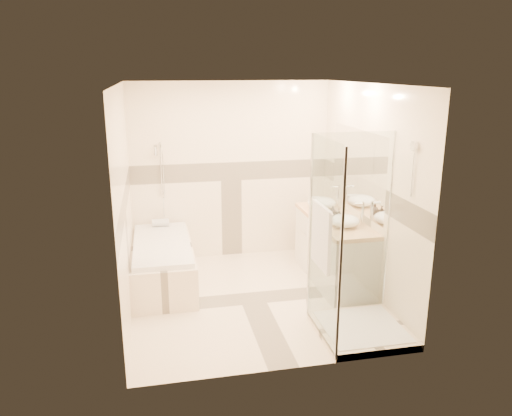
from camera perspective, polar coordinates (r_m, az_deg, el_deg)
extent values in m
cube|color=#F5E0C3|center=(6.08, -0.45, -10.30)|extent=(2.80, 3.00, 0.01)
cube|color=white|center=(5.47, -0.51, 14.06)|extent=(2.80, 3.00, 0.01)
cube|color=#FAE5C8|center=(7.09, -2.87, 4.20)|extent=(2.80, 0.01, 2.50)
cube|color=#FAE5C8|center=(4.24, 3.52, -3.75)|extent=(2.80, 0.01, 2.50)
cube|color=#FAE5C8|center=(5.55, -14.84, 0.45)|extent=(0.01, 3.00, 2.50)
cube|color=#FAE5C8|center=(6.07, 12.65, 1.87)|extent=(0.01, 3.00, 2.50)
cube|color=white|center=(6.29, 11.50, 4.28)|extent=(0.01, 1.60, 1.00)
cylinder|color=silver|center=(6.96, -10.81, 4.56)|extent=(0.02, 0.02, 0.70)
cube|color=#FAE5C8|center=(6.48, -10.59, -6.44)|extent=(0.75, 1.70, 0.50)
cube|color=white|center=(6.38, -10.72, -4.11)|extent=(0.69, 1.60, 0.06)
ellipsoid|color=white|center=(6.40, -10.69, -4.53)|extent=(0.56, 1.40, 0.16)
cube|color=white|center=(6.48, 8.85, -4.92)|extent=(0.55, 1.60, 0.80)
cylinder|color=silver|center=(5.98, 7.63, -5.12)|extent=(0.01, 0.24, 0.01)
cylinder|color=silver|center=(6.70, 5.39, -2.75)|extent=(0.01, 0.24, 0.01)
cube|color=#EEB97E|center=(6.34, 9.01, -1.33)|extent=(0.57, 1.62, 0.05)
cube|color=#FAE5C8|center=(5.43, 11.98, -13.51)|extent=(0.90, 0.90, 0.08)
cube|color=white|center=(5.41, 12.01, -13.10)|extent=(0.80, 0.80, 0.01)
cube|color=white|center=(4.87, 7.84, -3.90)|extent=(0.01, 0.90, 2.00)
cube|color=white|center=(5.41, 10.72, -2.00)|extent=(0.90, 0.01, 2.00)
cylinder|color=silver|center=(4.47, 9.68, -5.79)|extent=(0.03, 0.03, 2.00)
cylinder|color=silver|center=(5.27, 6.16, -2.31)|extent=(0.03, 0.03, 2.00)
cylinder|color=silver|center=(5.60, 14.96, -1.67)|extent=(0.03, 0.03, 2.00)
cylinder|color=silver|center=(5.00, 17.57, 6.80)|extent=(0.03, 0.10, 0.10)
cylinder|color=silver|center=(4.75, 7.59, 0.16)|extent=(0.02, 0.60, 0.02)
cube|color=silver|center=(4.84, 7.46, -3.27)|extent=(0.04, 0.48, 0.62)
ellipsoid|color=white|center=(6.72, 7.52, 0.60)|extent=(0.38, 0.38, 0.15)
ellipsoid|color=white|center=(5.99, 10.08, -1.44)|extent=(0.36, 0.36, 0.14)
cylinder|color=silver|center=(6.78, 9.34, 1.31)|extent=(0.03, 0.03, 0.30)
cylinder|color=silver|center=(6.73, 8.96, 2.36)|extent=(0.11, 0.03, 0.03)
cylinder|color=silver|center=(6.05, 12.09, -0.64)|extent=(0.03, 0.03, 0.29)
cylinder|color=silver|center=(6.00, 11.70, 0.48)|extent=(0.10, 0.02, 0.02)
imported|color=black|center=(6.16, 9.40, -0.79)|extent=(0.08, 0.08, 0.17)
imported|color=black|center=(6.34, 8.77, -0.41)|extent=(0.12, 0.12, 0.14)
cube|color=silver|center=(6.93, 6.94, 0.77)|extent=(0.16, 0.26, 0.08)
cylinder|color=silver|center=(6.98, -10.85, -1.65)|extent=(0.23, 0.10, 0.10)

